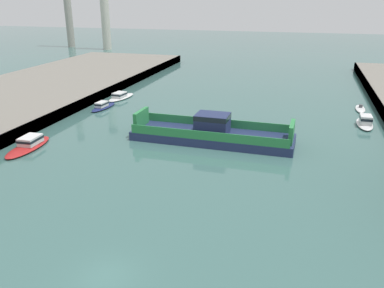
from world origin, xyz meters
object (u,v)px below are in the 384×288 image
object	(u,v)px
moored_boat_near_left	(29,144)
chain_ferry	(212,133)
moored_boat_far_left	(365,122)
smokestack_distant_b	(104,0)
moored_boat_near_right	(120,96)
moored_boat_far_right	(360,109)
moored_boat_upstream_a	(103,106)

from	to	relation	value
moored_boat_near_left	chain_ferry	bearing A→B (deg)	21.87
moored_boat_far_left	smokestack_distant_b	xyz separation A→B (m)	(-76.42, 69.65, 15.77)
moored_boat_near_right	moored_boat_far_right	distance (m)	41.25
moored_boat_far_right	smokestack_distant_b	world-z (taller)	smokestack_distant_b
chain_ferry	moored_boat_upstream_a	world-z (taller)	chain_ferry
moored_boat_far_right	smokestack_distant_b	distance (m)	99.19
moored_boat_near_right	smokestack_distant_b	size ratio (longest dim) A/B	0.24
moored_boat_upstream_a	moored_boat_far_right	bearing A→B (deg)	14.74
chain_ferry	smokestack_distant_b	world-z (taller)	smokestack_distant_b
moored_boat_upstream_a	smokestack_distant_b	world-z (taller)	smokestack_distant_b
chain_ferry	moored_boat_near_right	size ratio (longest dim) A/B	2.79
moored_boat_upstream_a	moored_boat_near_left	bearing A→B (deg)	-90.00
moored_boat_near_left	moored_boat_far_left	xyz separation A→B (m)	(40.59, 20.77, 0.10)
moored_boat_far_left	moored_boat_upstream_a	size ratio (longest dim) A/B	1.00
moored_boat_near_left	smokestack_distant_b	bearing A→B (deg)	111.61
chain_ferry	moored_boat_near_left	xyz separation A→B (m)	(-21.02, -8.43, -0.58)
moored_boat_near_right	smokestack_distant_b	distance (m)	75.27
chain_ferry	moored_boat_far_right	bearing A→B (deg)	46.88
moored_boat_near_left	moored_boat_far_left	world-z (taller)	moored_boat_far_left
moored_boat_near_right	moored_boat_far_left	distance (m)	41.13
moored_boat_far_left	moored_boat_far_right	distance (m)	8.91
chain_ferry	moored_boat_upstream_a	distance (m)	23.49
smokestack_distant_b	chain_ferry	bearing A→B (deg)	-55.27
moored_boat_near_right	moored_boat_far_right	xyz separation A→B (m)	(41.09, 3.61, -0.23)
chain_ferry	moored_boat_far_right	xyz separation A→B (m)	(19.88, 21.23, -0.88)
moored_boat_near_right	moored_boat_far_left	bearing A→B (deg)	-7.38
moored_boat_near_left	moored_boat_far_right	bearing A→B (deg)	35.95
moored_boat_near_left	moored_boat_near_right	bearing A→B (deg)	90.43
smokestack_distant_b	moored_boat_far_left	bearing A→B (deg)	-42.35
chain_ferry	moored_boat_near_right	world-z (taller)	chain_ferry
moored_boat_far_right	moored_boat_upstream_a	xyz separation A→B (m)	(-40.90, -10.76, 0.24)
chain_ferry	moored_boat_far_left	bearing A→B (deg)	32.22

